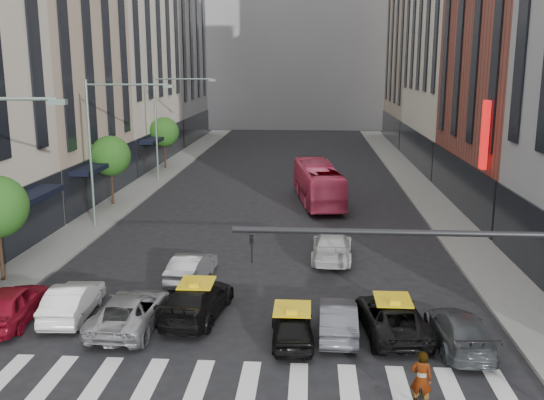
% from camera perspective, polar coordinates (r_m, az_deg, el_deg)
% --- Properties ---
extents(sidewalk_left, '(3.00, 96.00, 0.15)m').
position_cam_1_polar(sidewalk_left, '(49.07, -12.93, 0.60)').
color(sidewalk_left, slate).
rests_on(sidewalk_left, ground).
extents(sidewalk_right, '(3.00, 96.00, 0.15)m').
position_cam_1_polar(sidewalk_right, '(47.88, 14.48, 0.22)').
color(sidewalk_right, slate).
rests_on(sidewalk_right, ground).
extents(building_left_b, '(8.00, 16.00, 24.00)m').
position_cam_1_polar(building_left_b, '(48.16, -20.82, 14.18)').
color(building_left_b, tan).
rests_on(building_left_b, ground).
extents(building_left_d, '(8.00, 18.00, 30.00)m').
position_cam_1_polar(building_left_d, '(83.46, -10.18, 15.80)').
color(building_left_d, gray).
rests_on(building_left_d, ground).
extents(building_right_b, '(8.00, 18.00, 26.00)m').
position_cam_1_polar(building_right_b, '(45.47, 23.19, 15.41)').
color(building_right_b, brown).
rests_on(building_right_b, ground).
extents(building_right_d, '(8.00, 18.00, 28.00)m').
position_cam_1_polar(building_right_d, '(82.37, 14.36, 14.96)').
color(building_right_d, tan).
rests_on(building_right_d, ground).
extents(building_far, '(30.00, 10.00, 36.00)m').
position_cam_1_polar(building_far, '(101.34, 2.41, 17.06)').
color(building_far, gray).
rests_on(building_far, ground).
extents(tree_mid, '(2.88, 2.88, 4.95)m').
position_cam_1_polar(tree_mid, '(44.80, -14.97, 4.02)').
color(tree_mid, black).
rests_on(tree_mid, sidewalk_left).
extents(tree_far, '(2.88, 2.88, 4.95)m').
position_cam_1_polar(tree_far, '(60.05, -10.13, 6.31)').
color(tree_far, black).
rests_on(tree_far, sidewalk_left).
extents(streetlamp_mid, '(5.38, 0.25, 9.00)m').
position_cam_1_polar(streetlamp_mid, '(38.32, -15.49, 6.02)').
color(streetlamp_mid, gray).
rests_on(streetlamp_mid, sidewalk_left).
extents(streetlamp_far, '(5.38, 0.25, 9.00)m').
position_cam_1_polar(streetlamp_far, '(53.63, -9.91, 8.01)').
color(streetlamp_far, gray).
rests_on(streetlamp_far, sidewalk_left).
extents(traffic_signal, '(10.10, 0.20, 6.00)m').
position_cam_1_polar(traffic_signal, '(16.77, 21.71, -7.41)').
color(traffic_signal, black).
rests_on(traffic_signal, ground).
extents(liberty_sign, '(0.30, 0.70, 4.00)m').
position_cam_1_polar(liberty_sign, '(37.58, 19.40, 5.80)').
color(liberty_sign, red).
rests_on(liberty_sign, ground).
extents(car_red, '(2.07, 4.59, 1.53)m').
position_cam_1_polar(car_red, '(26.28, -23.30, -8.97)').
color(car_red, maroon).
rests_on(car_red, ground).
extents(car_white_front, '(1.72, 4.32, 1.40)m').
position_cam_1_polar(car_white_front, '(25.98, -18.24, -8.97)').
color(car_white_front, silver).
rests_on(car_white_front, ground).
extents(car_silver, '(2.43, 5.01, 1.37)m').
position_cam_1_polar(car_silver, '(24.39, -13.18, -10.11)').
color(car_silver, gray).
rests_on(car_silver, ground).
extents(taxi_left, '(2.66, 5.20, 1.44)m').
position_cam_1_polar(taxi_left, '(24.83, -7.05, -9.36)').
color(taxi_left, black).
rests_on(taxi_left, ground).
extents(taxi_center, '(1.74, 3.84, 1.28)m').
position_cam_1_polar(taxi_center, '(22.63, 1.91, -11.74)').
color(taxi_center, black).
rests_on(taxi_center, ground).
extents(car_grey_mid, '(1.44, 3.99, 1.31)m').
position_cam_1_polar(car_grey_mid, '(23.30, 6.22, -11.03)').
color(car_grey_mid, '#45474D').
rests_on(car_grey_mid, ground).
extents(taxi_right, '(2.70, 5.02, 1.34)m').
position_cam_1_polar(taxi_right, '(23.72, 11.24, -10.72)').
color(taxi_right, black).
rests_on(taxi_right, ground).
extents(car_grey_curb, '(1.98, 4.55, 1.30)m').
position_cam_1_polar(car_grey_curb, '(23.24, 17.24, -11.62)').
color(car_grey_curb, '#3E4246').
rests_on(car_grey_curb, ground).
extents(car_row2_left, '(1.92, 4.15, 1.32)m').
position_cam_1_polar(car_row2_left, '(28.98, -7.58, -6.27)').
color(car_row2_left, '#A1A2A6').
rests_on(car_row2_left, ground).
extents(car_row2_right, '(2.29, 5.10, 1.45)m').
position_cam_1_polar(car_row2_right, '(31.89, 5.66, -4.34)').
color(car_row2_right, silver).
rests_on(car_row2_right, ground).
extents(bus, '(3.88, 10.75, 2.93)m').
position_cam_1_polar(bus, '(44.79, 4.35, 1.57)').
color(bus, '#E9446F').
rests_on(bus, ground).
extents(rider, '(0.72, 0.56, 1.74)m').
position_cam_1_polar(rider, '(18.40, 13.97, -14.44)').
color(rider, gray).
rests_on(rider, motorcycle).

